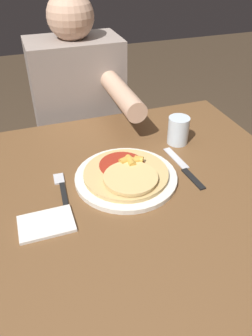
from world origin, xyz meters
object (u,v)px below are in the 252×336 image
dining_table (143,221)px  plate (126,177)px  fork (62,190)px  pizza (127,173)px  knife (184,168)px  drinking_glass (178,130)px  person_diner (81,117)px

dining_table → plate: bearing=127.6°
fork → plate: bearing=-3.3°
pizza → knife: bearing=-0.7°
fork → drinking_glass: (0.41, 0.12, 0.04)m
plate → drinking_glass: size_ratio=3.18×
pizza → fork: 0.18m
knife → person_diner: (-0.19, 0.58, -0.08)m
plate → fork: size_ratio=1.63×
fork → dining_table: bearing=-14.9°
knife → person_diner: size_ratio=0.19×
dining_table → plate: plate is taller
plate → pizza: (0.00, -0.00, 0.02)m
plate → person_diner: (-0.01, 0.57, -0.09)m
dining_table → plate: size_ratio=3.16×
pizza → person_diner: (-0.01, 0.58, -0.10)m
pizza → drinking_glass: 0.27m
drinking_glass → person_diner: (-0.24, 0.44, -0.12)m
knife → person_diner: person_diner is taller
pizza → knife: 0.18m
plate → person_diner: person_diner is taller
fork → drinking_glass: bearing=17.0°
pizza → knife: size_ratio=1.08×
dining_table → fork: (-0.22, 0.06, 0.13)m
dining_table → person_diner: (-0.04, 0.62, 0.05)m
pizza → dining_table: bearing=-50.5°
pizza → person_diner: size_ratio=0.20×
plate → knife: plate is taller
knife → person_diner: 0.62m
plate → pizza: size_ratio=1.21×
person_diner → plate: bearing=-89.1°
person_diner → knife: bearing=-72.0°
plate → drinking_glass: bearing=30.7°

